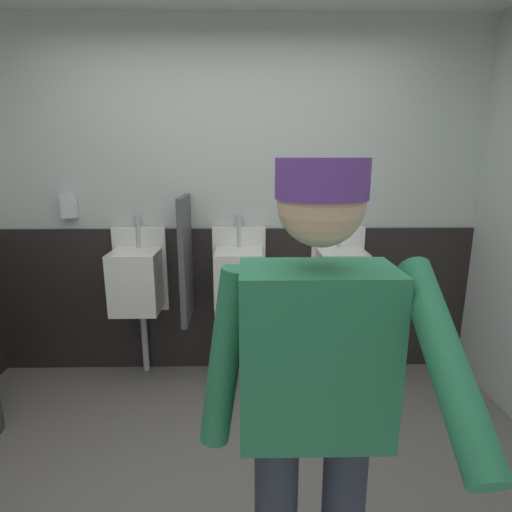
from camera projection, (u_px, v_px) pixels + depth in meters
The scene contains 8 objects.
wall_back at pixel (231, 205), 3.10m from camera, with size 4.29×0.12×2.61m, color silver.
wainscot_band_back at pixel (232, 300), 3.21m from camera, with size 3.69×0.03×1.13m, color black.
urinal_left at pixel (137, 280), 3.00m from camera, with size 0.40×0.34×1.24m.
urinal_middle at pixel (239, 279), 3.02m from camera, with size 0.40×0.34×1.24m.
urinal_right at pixel (340, 279), 3.03m from camera, with size 0.40×0.34×1.24m.
privacy_divider_panel at pixel (186, 259), 2.90m from camera, with size 0.04×0.40×0.90m, color #4C4C51.
person at pixel (315, 387), 1.22m from camera, with size 0.66×0.60×1.66m.
soap_dispenser at pixel (69, 205), 2.98m from camera, with size 0.10×0.07×0.18m, color silver.
Camera 1 is at (0.13, -1.47, 1.67)m, focal length 28.62 mm.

